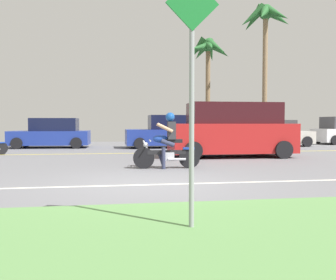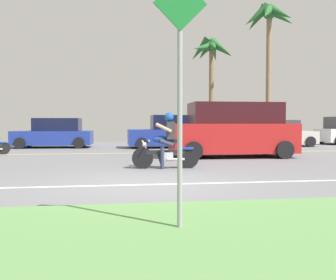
{
  "view_description": "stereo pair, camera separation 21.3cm",
  "coord_description": "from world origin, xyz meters",
  "px_view_note": "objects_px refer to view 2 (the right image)",
  "views": [
    {
      "loc": [
        -0.91,
        -7.89,
        1.28
      ],
      "look_at": [
        1.06,
        4.37,
        0.71
      ],
      "focal_mm": 40.55,
      "sensor_mm": 36.0,
      "label": 1
    },
    {
      "loc": [
        -0.7,
        -7.92,
        1.28
      ],
      "look_at": [
        1.06,
        4.37,
        0.71
      ],
      "focal_mm": 40.55,
      "sensor_mm": 36.0,
      "label": 2
    }
  ],
  "objects_px": {
    "motorcyclist": "(166,145)",
    "parked_car_1": "(54,134)",
    "street_sign": "(180,80)",
    "parked_car_3": "(278,134)",
    "suv_nearby": "(233,131)",
    "palm_tree_1": "(269,24)",
    "parked_car_2": "(173,133)",
    "palm_tree_0": "(211,53)"
  },
  "relations": [
    {
      "from": "parked_car_1",
      "to": "street_sign",
      "type": "distance_m",
      "value": 16.3
    },
    {
      "from": "suv_nearby",
      "to": "street_sign",
      "type": "distance_m",
      "value": 10.08
    },
    {
      "from": "palm_tree_0",
      "to": "street_sign",
      "type": "xyz_separation_m",
      "value": [
        -5.58,
        -20.08,
        -4.05
      ]
    },
    {
      "from": "palm_tree_0",
      "to": "palm_tree_1",
      "type": "distance_m",
      "value": 3.97
    },
    {
      "from": "parked_car_1",
      "to": "parked_car_3",
      "type": "xyz_separation_m",
      "value": [
        11.93,
        -0.48,
        -0.04
      ]
    },
    {
      "from": "suv_nearby",
      "to": "palm_tree_1",
      "type": "xyz_separation_m",
      "value": [
        5.15,
        9.03,
        6.42
      ]
    },
    {
      "from": "motorcyclist",
      "to": "parked_car_1",
      "type": "bearing_deg",
      "value": 114.91
    },
    {
      "from": "parked_car_1",
      "to": "street_sign",
      "type": "relative_size",
      "value": 1.36
    },
    {
      "from": "palm_tree_0",
      "to": "street_sign",
      "type": "relative_size",
      "value": 2.36
    },
    {
      "from": "motorcyclist",
      "to": "parked_car_3",
      "type": "relative_size",
      "value": 0.5
    },
    {
      "from": "parked_car_3",
      "to": "palm_tree_0",
      "type": "distance_m",
      "value": 7.46
    },
    {
      "from": "parked_car_2",
      "to": "parked_car_1",
      "type": "bearing_deg",
      "value": 171.61
    },
    {
      "from": "parked_car_2",
      "to": "parked_car_3",
      "type": "distance_m",
      "value": 5.9
    },
    {
      "from": "palm_tree_1",
      "to": "suv_nearby",
      "type": "bearing_deg",
      "value": -119.73
    },
    {
      "from": "parked_car_1",
      "to": "palm_tree_1",
      "type": "relative_size",
      "value": 0.46
    },
    {
      "from": "suv_nearby",
      "to": "parked_car_2",
      "type": "height_order",
      "value": "suv_nearby"
    },
    {
      "from": "parked_car_1",
      "to": "palm_tree_1",
      "type": "distance_m",
      "value": 14.49
    },
    {
      "from": "palm_tree_0",
      "to": "street_sign",
      "type": "height_order",
      "value": "palm_tree_0"
    },
    {
      "from": "parked_car_1",
      "to": "parked_car_3",
      "type": "distance_m",
      "value": 11.94
    },
    {
      "from": "parked_car_3",
      "to": "palm_tree_1",
      "type": "distance_m",
      "value": 7.41
    },
    {
      "from": "palm_tree_1",
      "to": "street_sign",
      "type": "distance_m",
      "value": 21.14
    },
    {
      "from": "parked_car_1",
      "to": "palm_tree_0",
      "type": "relative_size",
      "value": 0.58
    },
    {
      "from": "street_sign",
      "to": "parked_car_2",
      "type": "bearing_deg",
      "value": 81.41
    },
    {
      "from": "palm_tree_1",
      "to": "street_sign",
      "type": "bearing_deg",
      "value": -115.58
    },
    {
      "from": "parked_car_2",
      "to": "street_sign",
      "type": "height_order",
      "value": "street_sign"
    },
    {
      "from": "motorcyclist",
      "to": "street_sign",
      "type": "xyz_separation_m",
      "value": [
        -0.69,
        -6.16,
        1.11
      ]
    },
    {
      "from": "parked_car_1",
      "to": "suv_nearby",
      "type": "bearing_deg",
      "value": -40.92
    },
    {
      "from": "parked_car_1",
      "to": "parked_car_2",
      "type": "xyz_separation_m",
      "value": [
        6.05,
        -0.89,
        0.06
      ]
    },
    {
      "from": "parked_car_1",
      "to": "parked_car_2",
      "type": "bearing_deg",
      "value": -8.39
    },
    {
      "from": "suv_nearby",
      "to": "palm_tree_0",
      "type": "relative_size",
      "value": 0.69
    },
    {
      "from": "motorcyclist",
      "to": "parked_car_1",
      "type": "relative_size",
      "value": 0.47
    },
    {
      "from": "palm_tree_1",
      "to": "street_sign",
      "type": "height_order",
      "value": "palm_tree_1"
    },
    {
      "from": "parked_car_3",
      "to": "palm_tree_0",
      "type": "height_order",
      "value": "palm_tree_0"
    },
    {
      "from": "parked_car_3",
      "to": "street_sign",
      "type": "bearing_deg",
      "value": -117.94
    },
    {
      "from": "suv_nearby",
      "to": "parked_car_2",
      "type": "bearing_deg",
      "value": 104.08
    },
    {
      "from": "parked_car_2",
      "to": "palm_tree_1",
      "type": "relative_size",
      "value": 0.51
    },
    {
      "from": "parked_car_3",
      "to": "palm_tree_1",
      "type": "height_order",
      "value": "palm_tree_1"
    },
    {
      "from": "parked_car_1",
      "to": "street_sign",
      "type": "bearing_deg",
      "value": -76.5
    },
    {
      "from": "motorcyclist",
      "to": "street_sign",
      "type": "height_order",
      "value": "street_sign"
    },
    {
      "from": "suv_nearby",
      "to": "parked_car_1",
      "type": "height_order",
      "value": "suv_nearby"
    },
    {
      "from": "suv_nearby",
      "to": "palm_tree_1",
      "type": "relative_size",
      "value": 0.55
    },
    {
      "from": "suv_nearby",
      "to": "parked_car_1",
      "type": "bearing_deg",
      "value": 139.08
    }
  ]
}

